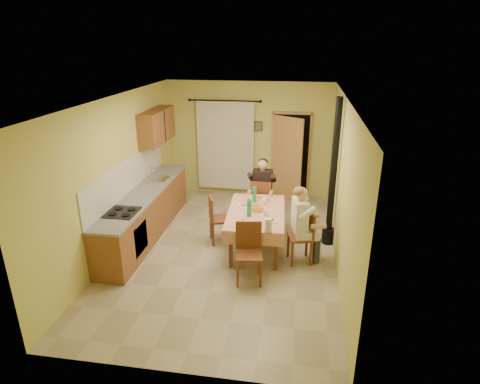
% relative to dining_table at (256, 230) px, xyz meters
% --- Properties ---
extents(floor, '(4.00, 6.00, 0.01)m').
position_rel_dining_table_xyz_m(floor, '(-0.54, -0.18, -0.38)').
color(floor, tan).
rests_on(floor, ground).
extents(room_shell, '(4.04, 6.04, 2.82)m').
position_rel_dining_table_xyz_m(room_shell, '(-0.54, -0.18, 1.44)').
color(room_shell, '#D5D46D').
rests_on(room_shell, ground).
extents(kitchen_run, '(0.64, 3.64, 1.56)m').
position_rel_dining_table_xyz_m(kitchen_run, '(-2.25, 0.22, 0.10)').
color(kitchen_run, brown).
rests_on(kitchen_run, ground).
extents(upper_cabinets, '(0.35, 1.40, 0.70)m').
position_rel_dining_table_xyz_m(upper_cabinets, '(-2.36, 1.52, 1.57)').
color(upper_cabinets, brown).
rests_on(upper_cabinets, room_shell).
extents(curtain, '(1.70, 0.07, 2.22)m').
position_rel_dining_table_xyz_m(curtain, '(-1.09, 2.72, 0.88)').
color(curtain, black).
rests_on(curtain, ground).
extents(doorway, '(0.96, 0.51, 2.15)m').
position_rel_dining_table_xyz_m(doorway, '(0.48, 2.69, 0.67)').
color(doorway, black).
rests_on(doorway, ground).
extents(dining_table, '(1.13, 1.78, 0.76)m').
position_rel_dining_table_xyz_m(dining_table, '(0.00, 0.00, 0.00)').
color(dining_table, '#E29579').
rests_on(dining_table, ground).
extents(tableware, '(0.81, 1.59, 0.33)m').
position_rel_dining_table_xyz_m(tableware, '(0.03, -0.11, 0.45)').
color(tableware, white).
rests_on(tableware, dining_table).
extents(chair_far, '(0.45, 0.45, 0.99)m').
position_rel_dining_table_xyz_m(chair_far, '(-0.01, 1.13, -0.09)').
color(chair_far, brown).
rests_on(chair_far, ground).
extents(chair_near, '(0.48, 0.48, 0.98)m').
position_rel_dining_table_xyz_m(chair_near, '(0.01, -1.09, -0.09)').
color(chair_near, brown).
rests_on(chair_near, ground).
extents(chair_right, '(0.48, 0.48, 0.96)m').
position_rel_dining_table_xyz_m(chair_right, '(0.84, -0.36, -0.09)').
color(chair_right, brown).
rests_on(chair_right, ground).
extents(chair_left, '(0.51, 0.51, 0.96)m').
position_rel_dining_table_xyz_m(chair_left, '(-0.72, 0.15, -0.09)').
color(chair_left, brown).
rests_on(chair_left, ground).
extents(man_far, '(0.59, 0.47, 1.39)m').
position_rel_dining_table_xyz_m(man_far, '(-0.01, 1.14, 0.50)').
color(man_far, black).
rests_on(man_far, chair_far).
extents(man_right, '(0.55, 0.64, 1.39)m').
position_rel_dining_table_xyz_m(man_right, '(0.82, -0.36, 0.50)').
color(man_right, silver).
rests_on(man_right, chair_right).
extents(stove_flue, '(0.24, 0.24, 2.80)m').
position_rel_dining_table_xyz_m(stove_flue, '(1.36, 0.42, 0.64)').
color(stove_flue, black).
rests_on(stove_flue, ground).
extents(picture_back, '(0.19, 0.03, 0.23)m').
position_rel_dining_table_xyz_m(picture_back, '(-0.29, 2.79, 1.37)').
color(picture_back, black).
rests_on(picture_back, room_shell).
extents(picture_right, '(0.03, 0.31, 0.21)m').
position_rel_dining_table_xyz_m(picture_right, '(1.43, 1.02, 1.47)').
color(picture_right, brown).
rests_on(picture_right, room_shell).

